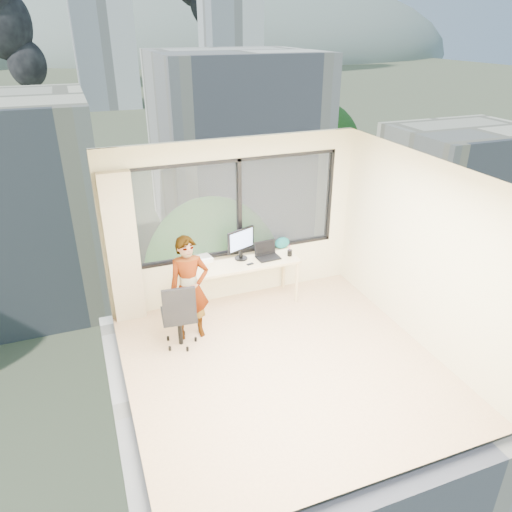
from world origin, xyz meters
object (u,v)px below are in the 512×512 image
laptop (268,252)px  handbag (282,243)px  person (189,288)px  monitor (241,244)px  game_console (202,259)px  desk (241,283)px  chair (179,313)px

laptop → handbag: laptop is taller
handbag → person: bearing=-135.8°
monitor → game_console: size_ratio=1.74×
person → desk: bearing=33.1°
handbag → laptop: bearing=-123.6°
handbag → monitor: bearing=-150.4°
desk → chair: 1.37m
game_console → handbag: handbag is taller
chair → person: size_ratio=0.66×
desk → handbag: 0.96m
chair → handbag: (1.96, 0.96, 0.33)m
game_console → laptop: (1.01, -0.26, 0.08)m
chair → monitor: monitor is taller
game_console → monitor: bearing=-21.1°
monitor → laptop: monitor is taller
monitor → game_console: bearing=145.9°
desk → laptop: size_ratio=4.81×
desk → game_console: bearing=157.5°
person → handbag: (1.75, 0.80, 0.08)m
chair → handbag: 2.21m
person → laptop: bearing=23.5°
desk → person: person is taller
person → laptop: 1.50m
chair → game_console: bearing=63.6°
laptop → handbag: 0.44m
desk → handbag: handbag is taller
chair → handbag: size_ratio=4.06×
game_console → handbag: 1.36m
desk → chair: bearing=-148.2°
chair → laptop: (1.61, 0.69, 0.35)m
laptop → handbag: bearing=33.3°
desk → handbag: size_ratio=7.13×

